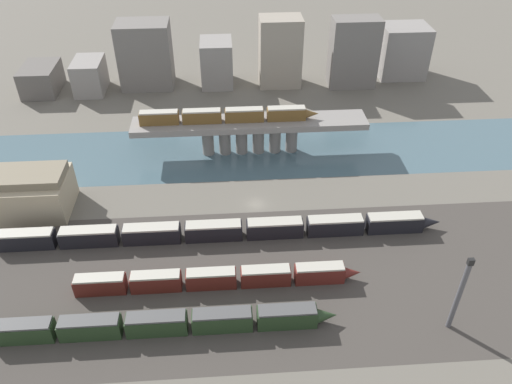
{
  "coord_description": "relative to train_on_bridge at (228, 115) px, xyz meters",
  "views": [
    {
      "loc": [
        -6.37,
        -92.42,
        72.81
      ],
      "look_at": [
        0.0,
        -0.31,
        3.84
      ],
      "focal_mm": 35.0,
      "sensor_mm": 36.0,
      "label": 1
    }
  ],
  "objects": [
    {
      "name": "ground_plane",
      "position": [
        5.74,
        -23.39,
        -11.33
      ],
      "size": [
        400.0,
        400.0,
        0.0
      ],
      "primitive_type": "plane",
      "color": "#666056"
    },
    {
      "name": "railbed_yard",
      "position": [
        5.74,
        -47.39,
        -11.33
      ],
      "size": [
        280.0,
        42.0,
        0.01
      ],
      "primitive_type": "cube",
      "color": "#423D38",
      "rests_on": "ground"
    },
    {
      "name": "river_water",
      "position": [
        5.74,
        -0.0,
        -11.33
      ],
      "size": [
        320.0,
        27.08,
        0.01
      ],
      "primitive_type": "cube",
      "color": "#47606B",
      "rests_on": "ground"
    },
    {
      "name": "bridge",
      "position": [
        5.74,
        -0.0,
        -4.19
      ],
      "size": [
        61.85,
        8.72,
        9.6
      ],
      "color": "gray",
      "rests_on": "ground"
    },
    {
      "name": "train_on_bridge",
      "position": [
        0.0,
        0.0,
        0.0
      ],
      "size": [
        46.65,
        2.62,
        3.54
      ],
      "color": "brown",
      "rests_on": "bridge"
    },
    {
      "name": "train_yard_near",
      "position": [
        -12.89,
        -58.57,
        -9.33
      ],
      "size": [
        60.34,
        3.04,
        4.07
      ],
      "color": "#23381E",
      "rests_on": "ground"
    },
    {
      "name": "train_yard_mid",
      "position": [
        -3.57,
        -48.43,
        -9.41
      ],
      "size": [
        55.21,
        2.75,
        3.91
      ],
      "color": "#5B1E19",
      "rests_on": "ground"
    },
    {
      "name": "train_yard_far",
      "position": [
        -2.64,
        -34.57,
        -9.35
      ],
      "size": [
        95.64,
        3.17,
        4.03
      ],
      "color": "black",
      "rests_on": "ground"
    },
    {
      "name": "warehouse_building",
      "position": [
        -46.09,
        -21.71,
        -6.39
      ],
      "size": [
        18.18,
        13.13,
        10.4
      ],
      "color": "tan",
      "rests_on": "ground"
    },
    {
      "name": "signal_tower",
      "position": [
        37.72,
        -61.02,
        -3.09
      ],
      "size": [
        1.0,
        0.9,
        16.63
      ],
      "color": "#4C4C51",
      "rests_on": "ground"
    },
    {
      "name": "city_block_far_left",
      "position": [
        -60.74,
        42.85,
        -6.97
      ],
      "size": [
        10.88,
        15.74,
        8.73
      ],
      "primitive_type": "cube",
      "color": "#605B56",
      "rests_on": "ground"
    },
    {
      "name": "city_block_left",
      "position": [
        -44.66,
        41.96,
        -6.03
      ],
      "size": [
        9.27,
        13.76,
        10.6
      ],
      "primitive_type": "cube",
      "color": "gray",
      "rests_on": "ground"
    },
    {
      "name": "city_block_center",
      "position": [
        -26.11,
        45.2,
        -0.64
      ],
      "size": [
        17.09,
        12.14,
        21.39
      ],
      "primitive_type": "cube",
      "color": "slate",
      "rests_on": "ground"
    },
    {
      "name": "city_block_right",
      "position": [
        -2.78,
        44.66,
        -3.82
      ],
      "size": [
        10.45,
        13.01,
        15.03
      ],
      "primitive_type": "cube",
      "color": "gray",
      "rests_on": "ground"
    },
    {
      "name": "city_block_far_right",
      "position": [
        18.36,
        43.0,
        0.02
      ],
      "size": [
        13.71,
        9.93,
        22.72
      ],
      "primitive_type": "cube",
      "color": "gray",
      "rests_on": "ground"
    },
    {
      "name": "city_block_tall",
      "position": [
        42.46,
        40.62,
        0.02
      ],
      "size": [
        15.49,
        8.38,
        22.7
      ],
      "primitive_type": "cube",
      "color": "slate",
      "rests_on": "ground"
    },
    {
      "name": "city_block_low",
      "position": [
        61.51,
        47.83,
        -2.64
      ],
      "size": [
        15.8,
        13.07,
        17.38
      ],
      "primitive_type": "cube",
      "color": "gray",
      "rests_on": "ground"
    }
  ]
}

